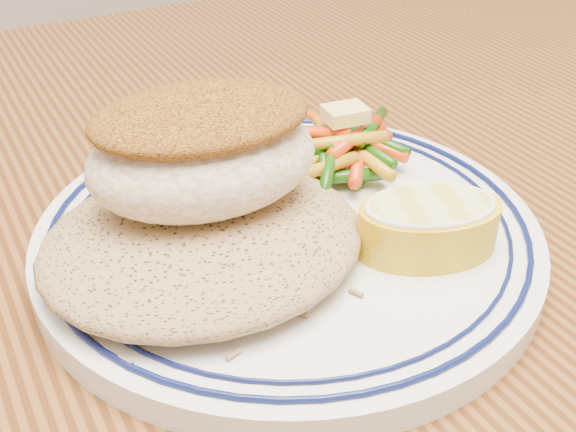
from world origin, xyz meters
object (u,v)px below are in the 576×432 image
at_px(plate, 288,233).
at_px(vegetable_pile, 340,148).
at_px(dining_table, 256,424).
at_px(fish_fillet, 202,149).
at_px(lemon_wedge, 428,224).
at_px(rice_pilaf, 203,234).

relative_size(plate, vegetable_pile, 2.36).
bearing_deg(dining_table, vegetable_pile, 33.84).
xyz_separation_m(dining_table, plate, (0.03, 0.02, 0.11)).
xyz_separation_m(fish_fillet, lemon_wedge, (0.09, -0.06, -0.04)).
height_order(fish_fillet, vegetable_pile, fish_fillet).
distance_m(dining_table, plate, 0.11).
xyz_separation_m(dining_table, fish_fillet, (-0.01, 0.03, 0.16)).
bearing_deg(vegetable_pile, plate, -146.15).
bearing_deg(rice_pilaf, dining_table, -37.18).
height_order(fish_fillet, lemon_wedge, fish_fillet).
bearing_deg(rice_pilaf, fish_fillet, 60.23).
bearing_deg(fish_fillet, lemon_wedge, -32.94).
bearing_deg(vegetable_pile, rice_pilaf, -157.07).
relative_size(fish_fillet, vegetable_pile, 1.07).
xyz_separation_m(dining_table, lemon_wedge, (0.08, -0.03, 0.13)).
xyz_separation_m(rice_pilaf, fish_fillet, (0.01, 0.01, 0.04)).
distance_m(plate, lemon_wedge, 0.07).
bearing_deg(fish_fillet, plate, -9.20).
distance_m(rice_pilaf, vegetable_pile, 0.11).
bearing_deg(plate, fish_fillet, 170.80).
bearing_deg(dining_table, plate, 33.81).
bearing_deg(plate, lemon_wedge, -46.76).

